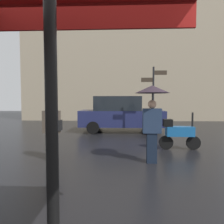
{
  "coord_description": "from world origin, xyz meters",
  "views": [
    {
      "loc": [
        -0.05,
        -2.2,
        1.6
      ],
      "look_at": [
        -0.4,
        5.76,
        1.17
      ],
      "focal_mm": 31.59,
      "sensor_mm": 36.0,
      "label": 1
    }
  ],
  "objects_px": {
    "street_signpost": "(153,95)",
    "pedestrian_with_umbrella": "(152,105)",
    "parked_car_left": "(120,114)",
    "parked_scooter": "(178,133)",
    "pedestrian_with_bag": "(52,128)"
  },
  "relations": [
    {
      "from": "pedestrian_with_umbrella",
      "to": "parked_car_left",
      "type": "relative_size",
      "value": 0.46
    },
    {
      "from": "pedestrian_with_bag",
      "to": "street_signpost",
      "type": "bearing_deg",
      "value": -136.46
    },
    {
      "from": "parked_scooter",
      "to": "street_signpost",
      "type": "bearing_deg",
      "value": 100.07
    },
    {
      "from": "parked_scooter",
      "to": "parked_car_left",
      "type": "relative_size",
      "value": 0.31
    },
    {
      "from": "pedestrian_with_umbrella",
      "to": "parked_scooter",
      "type": "relative_size",
      "value": 1.48
    },
    {
      "from": "pedestrian_with_umbrella",
      "to": "pedestrian_with_bag",
      "type": "relative_size",
      "value": 1.29
    },
    {
      "from": "street_signpost",
      "to": "pedestrian_with_bag",
      "type": "bearing_deg",
      "value": -134.22
    },
    {
      "from": "street_signpost",
      "to": "parked_car_left",
      "type": "bearing_deg",
      "value": 126.24
    },
    {
      "from": "parked_scooter",
      "to": "street_signpost",
      "type": "height_order",
      "value": "street_signpost"
    },
    {
      "from": "pedestrian_with_umbrella",
      "to": "pedestrian_with_bag",
      "type": "distance_m",
      "value": 2.72
    },
    {
      "from": "parked_car_left",
      "to": "street_signpost",
      "type": "bearing_deg",
      "value": 122.09
    },
    {
      "from": "street_signpost",
      "to": "pedestrian_with_umbrella",
      "type": "bearing_deg",
      "value": -99.81
    },
    {
      "from": "street_signpost",
      "to": "parked_scooter",
      "type": "bearing_deg",
      "value": -75.42
    },
    {
      "from": "pedestrian_with_umbrella",
      "to": "parked_car_left",
      "type": "height_order",
      "value": "pedestrian_with_umbrella"
    },
    {
      "from": "parked_car_left",
      "to": "parked_scooter",
      "type": "bearing_deg",
      "value": 112.12
    }
  ]
}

